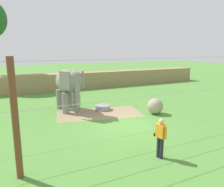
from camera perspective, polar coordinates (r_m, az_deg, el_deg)
ground_plane at (r=12.82m, az=3.91°, el=-8.55°), size 120.00×120.00×0.00m
dirt_patch at (r=15.33m, az=-3.43°, el=-5.18°), size 6.29×4.15×0.01m
embankment_wall at (r=24.96m, az=-12.03°, el=3.15°), size 36.00×1.80×1.82m
elephant at (r=15.73m, az=-11.42°, el=2.55°), size 1.73×4.11×3.04m
enrichment_ball at (r=15.32m, az=11.26°, el=-3.29°), size 1.09×1.09×1.09m
cable_fence at (r=10.01m, az=12.24°, el=-1.97°), size 12.89×0.23×4.17m
zookeeper at (r=9.16m, az=12.62°, el=-10.95°), size 0.29×0.58×1.67m
water_tub at (r=16.17m, az=-2.46°, el=-3.64°), size 1.10×1.10×0.35m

